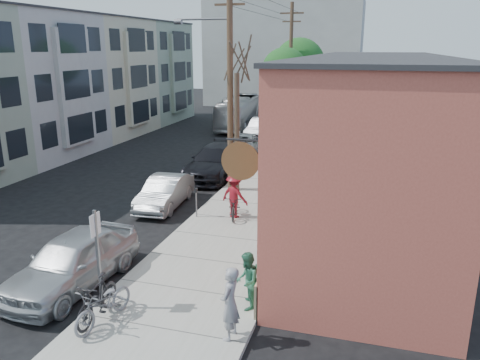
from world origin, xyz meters
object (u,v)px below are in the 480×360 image
(tree_bare, at_px, (237,134))
(utility_pole_near, at_px, (229,81))
(car_0, at_px, (73,261))
(car_4, at_px, (262,129))
(cyclist, at_px, (235,195))
(tree_leafy_mid, at_px, (285,71))
(bus, at_px, (239,112))
(car_1, at_px, (165,192))
(tree_leafy_far, at_px, (299,64))
(car_2, at_px, (216,161))
(sign_post, at_px, (98,250))
(patron_green, at_px, (247,281))
(parked_bike_a, at_px, (97,299))
(parked_bike_b, at_px, (104,304))
(car_3, at_px, (244,145))
(parking_meter_near, at_px, (196,198))
(parking_meter_far, at_px, (249,154))
(patio_chair_b, at_px, (271,251))
(patron_grey, at_px, (230,303))

(tree_bare, bearing_deg, utility_pole_near, 169.16)
(car_0, bearing_deg, car_4, 94.08)
(cyclist, bearing_deg, tree_leafy_mid, -68.82)
(car_0, xyz_separation_m, bus, (-3.26, 28.79, 0.51))
(tree_leafy_mid, bearing_deg, car_1, -99.77)
(tree_leafy_far, xyz_separation_m, car_2, (-2.00, -15.29, -4.69))
(cyclist, distance_m, car_2, 6.92)
(car_4, bearing_deg, cyclist, -79.03)
(sign_post, distance_m, patron_green, 4.01)
(parked_bike_a, bearing_deg, cyclist, 80.11)
(parked_bike_b, relative_size, car_0, 0.41)
(tree_leafy_mid, relative_size, parked_bike_a, 3.56)
(car_3, bearing_deg, bus, 106.23)
(car_0, relative_size, car_4, 0.98)
(parking_meter_near, distance_m, cyclist, 1.58)
(parking_meter_far, xyz_separation_m, patron_green, (3.85, -14.56, -0.04))
(sign_post, distance_m, utility_pole_near, 11.95)
(parking_meter_far, bearing_deg, patio_chair_b, -71.74)
(car_1, bearing_deg, tree_bare, 45.17)
(car_0, bearing_deg, parking_meter_near, 80.50)
(utility_pole_near, distance_m, car_0, 11.44)
(tree_leafy_mid, xyz_separation_m, tree_leafy_far, (0.00, 6.22, 0.27))
(tree_leafy_mid, relative_size, bus, 0.70)
(sign_post, distance_m, parked_bike_b, 1.38)
(patron_green, bearing_deg, utility_pole_near, -170.55)
(sign_post, distance_m, car_0, 2.18)
(patron_green, xyz_separation_m, bus, (-8.63, 28.74, 0.40))
(car_0, xyz_separation_m, car_1, (-0.44, 7.39, -0.14))
(tree_bare, bearing_deg, car_0, -101.39)
(patio_chair_b, xyz_separation_m, car_3, (-5.33, 15.78, 0.06))
(tree_leafy_mid, distance_m, patron_green, 22.58)
(parking_meter_near, xyz_separation_m, parked_bike_b, (0.55, -7.88, -0.30))
(patron_green, height_order, parked_bike_a, patron_green)
(parking_meter_far, bearing_deg, car_2, -130.06)
(tree_leafy_far, distance_m, car_3, 10.92)
(utility_pole_near, relative_size, tree_bare, 1.78)
(patio_chair_b, bearing_deg, car_1, 123.82)
(tree_leafy_mid, bearing_deg, car_4, 135.47)
(tree_leafy_far, xyz_separation_m, bus, (-5.33, 0.61, -4.20))
(tree_leafy_mid, relative_size, parked_bike_b, 3.36)
(car_4, bearing_deg, tree_leafy_mid, -43.31)
(parking_meter_far, xyz_separation_m, patron_grey, (3.82, -15.99, 0.09))
(parking_meter_far, height_order, car_2, car_2)
(parked_bike_b, relative_size, bus, 0.21)
(tree_leafy_far, height_order, parked_bike_a, tree_leafy_far)
(car_3, bearing_deg, patron_green, -75.99)
(car_0, xyz_separation_m, car_3, (0.07, 18.63, -0.18))
(car_0, distance_m, car_2, 12.89)
(parking_meter_near, bearing_deg, parking_meter_far, 90.00)
(tree_bare, bearing_deg, bus, 106.05)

